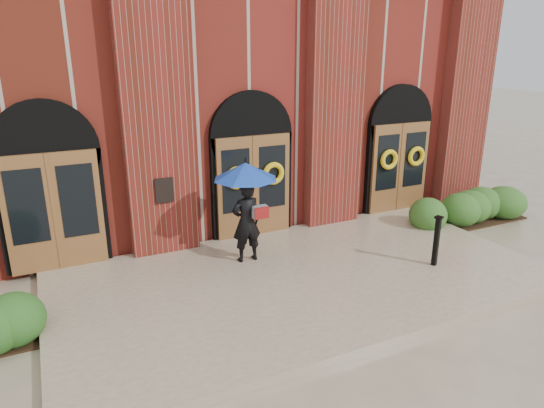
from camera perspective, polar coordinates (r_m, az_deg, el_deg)
ground at (r=10.13m, az=4.18°, el=-9.40°), size 90.00×90.00×0.00m
landing at (r=10.21m, az=3.77°, el=-8.68°), size 10.00×5.30×0.15m
church_building at (r=17.20m, az=-10.63°, el=13.87°), size 16.20×12.53×7.00m
man_with_umbrella at (r=10.29m, az=-3.08°, el=1.28°), size 1.39×1.39×2.21m
metal_post at (r=10.93m, az=18.79°, el=-4.01°), size 0.19×0.19×1.11m
hedge_wall_right at (r=14.52m, az=21.25°, el=-0.17°), size 3.34×1.34×0.86m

